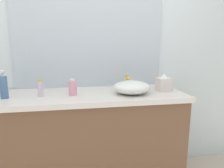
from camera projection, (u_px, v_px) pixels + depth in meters
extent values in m
cube|color=silver|center=(89.00, 48.00, 1.91)|extent=(6.00, 0.06, 2.60)
cube|color=brown|center=(94.00, 144.00, 1.76)|extent=(1.55, 0.54, 0.87)
cube|color=silver|center=(93.00, 96.00, 1.67)|extent=(1.59, 0.58, 0.04)
cube|color=#B2BCC6|center=(90.00, 40.00, 1.86)|extent=(1.44, 0.01, 0.93)
ellipsoid|color=silver|center=(132.00, 87.00, 1.65)|extent=(0.33, 0.30, 0.11)
cylinder|color=gold|center=(127.00, 83.00, 1.82)|extent=(0.03, 0.03, 0.12)
cylinder|color=gold|center=(128.00, 78.00, 1.76)|extent=(0.02, 0.10, 0.02)
sphere|color=gold|center=(127.00, 75.00, 1.82)|extent=(0.03, 0.03, 0.03)
cylinder|color=#476690|center=(4.00, 87.00, 1.49)|extent=(0.06, 0.06, 0.17)
cylinder|color=silver|center=(2.00, 75.00, 1.47)|extent=(0.03, 0.03, 0.02)
sphere|color=silver|center=(2.00, 72.00, 1.46)|extent=(0.03, 0.03, 0.03)
cylinder|color=silver|center=(1.00, 72.00, 1.45)|extent=(0.02, 0.02, 0.02)
cylinder|color=pink|center=(73.00, 88.00, 1.59)|extent=(0.07, 0.07, 0.12)
cylinder|color=silver|center=(72.00, 80.00, 1.58)|extent=(0.04, 0.04, 0.02)
cylinder|color=silver|center=(40.00, 89.00, 1.55)|extent=(0.05, 0.05, 0.12)
cylinder|color=gold|center=(40.00, 80.00, 1.53)|extent=(0.03, 0.03, 0.02)
cube|color=beige|center=(164.00, 84.00, 1.75)|extent=(0.12, 0.12, 0.12)
cone|color=white|center=(164.00, 76.00, 1.73)|extent=(0.07, 0.07, 0.04)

